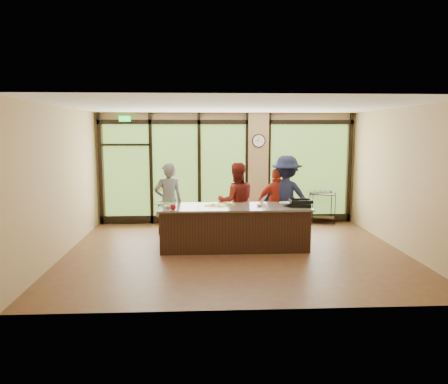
{
  "coord_description": "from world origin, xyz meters",
  "views": [
    {
      "loc": [
        -0.7,
        -8.85,
        2.5
      ],
      "look_at": [
        -0.21,
        0.4,
        1.21
      ],
      "focal_mm": 35.0,
      "sensor_mm": 36.0,
      "label": 1
    }
  ],
  "objects": [
    {
      "name": "prep_bowl_mid",
      "position": [
        0.54,
        0.27,
        0.94
      ],
      "size": [
        0.15,
        0.15,
        0.04
      ],
      "primitive_type": "imported",
      "rotation": [
        0.0,
        0.0,
        0.21
      ],
      "color": "white",
      "rests_on": "countertop"
    },
    {
      "name": "red_ramekin",
      "position": [
        -1.27,
        -0.05,
        0.97
      ],
      "size": [
        0.13,
        0.13,
        0.1
      ],
      "primitive_type": "imported",
      "rotation": [
        0.0,
        0.0,
        0.11
      ],
      "color": "#B11112",
      "rests_on": "countertop"
    },
    {
      "name": "prep_bowl_far",
      "position": [
        -0.08,
        0.5,
        0.94
      ],
      "size": [
        0.17,
        0.17,
        0.04
      ],
      "primitive_type": "imported",
      "rotation": [
        0.0,
        0.0,
        -0.2
      ],
      "color": "white",
      "rests_on": "countertop"
    },
    {
      "name": "wall_clock",
      "position": [
        0.85,
        2.87,
        2.25
      ],
      "size": [
        0.36,
        0.04,
        0.36
      ],
      "color": "black",
      "rests_on": "window_wall"
    },
    {
      "name": "right_wall",
      "position": [
        3.5,
        0.0,
        1.5
      ],
      "size": [
        0.0,
        6.0,
        6.0
      ],
      "primitive_type": "plane",
      "rotation": [
        1.57,
        0.0,
        -1.57
      ],
      "color": "tan",
      "rests_on": "floor"
    },
    {
      "name": "roasting_pan",
      "position": [
        1.41,
        0.19,
        0.96
      ],
      "size": [
        0.54,
        0.47,
        0.08
      ],
      "primitive_type": "cube",
      "rotation": [
        0.0,
        0.0,
        -0.28
      ],
      "color": "black",
      "rests_on": "countertop"
    },
    {
      "name": "cutting_board_left",
      "position": [
        -1.5,
        0.67,
        0.93
      ],
      "size": [
        0.48,
        0.42,
        0.01
      ],
      "primitive_type": "cube",
      "rotation": [
        0.0,
        0.0,
        -0.31
      ],
      "color": "green",
      "rests_on": "countertop"
    },
    {
      "name": "countertop",
      "position": [
        0.0,
        0.3,
        0.9
      ],
      "size": [
        3.2,
        1.1,
        0.04
      ],
      "primitive_type": "cube",
      "color": "#6E645B",
      "rests_on": "island_base"
    },
    {
      "name": "window_wall",
      "position": [
        0.16,
        2.95,
        1.39
      ],
      "size": [
        6.9,
        0.12,
        3.0
      ],
      "color": "tan",
      "rests_on": "floor"
    },
    {
      "name": "cook_midright",
      "position": [
        1.07,
        1.16,
        0.82
      ],
      "size": [
        0.97,
        0.42,
        1.65
      ],
      "primitive_type": "imported",
      "rotation": [
        0.0,
        0.0,
        3.16
      ],
      "color": "#B42F1B",
      "rests_on": "floor"
    },
    {
      "name": "ceiling",
      "position": [
        0.0,
        0.0,
        3.0
      ],
      "size": [
        7.0,
        7.0,
        0.0
      ],
      "primitive_type": "plane",
      "rotation": [
        3.14,
        0.0,
        0.0
      ],
      "color": "white",
      "rests_on": "back_wall"
    },
    {
      "name": "cutting_board_right",
      "position": [
        -0.16,
        0.53,
        0.93
      ],
      "size": [
        0.39,
        0.31,
        0.01
      ],
      "primitive_type": "cube",
      "rotation": [
        0.0,
        0.0,
        0.12
      ],
      "color": "yellow",
      "rests_on": "countertop"
    },
    {
      "name": "cook_right",
      "position": [
        1.29,
        1.17,
        0.97
      ],
      "size": [
        1.44,
        1.15,
        1.95
      ],
      "primitive_type": "imported",
      "rotation": [
        0.0,
        0.0,
        2.75
      ],
      "color": "#1B1F3B",
      "rests_on": "floor"
    },
    {
      "name": "flower_vase",
      "position": [
        -1.55,
        1.83,
        0.96
      ],
      "size": [
        0.31,
        0.31,
        0.27
      ],
      "primitive_type": "imported",
      "rotation": [
        0.0,
        0.0,
        0.23
      ],
      "color": "olive",
      "rests_on": "flower_stand"
    },
    {
      "name": "cutting_board_center",
      "position": [
        -0.39,
        0.4,
        0.93
      ],
      "size": [
        0.51,
        0.45,
        0.01
      ],
      "primitive_type": "cube",
      "rotation": [
        0.0,
        0.0,
        -0.4
      ],
      "color": "yellow",
      "rests_on": "countertop"
    },
    {
      "name": "left_wall",
      "position": [
        -3.5,
        0.0,
        1.5
      ],
      "size": [
        0.0,
        6.0,
        6.0
      ],
      "primitive_type": "plane",
      "rotation": [
        1.57,
        0.0,
        1.57
      ],
      "color": "tan",
      "rests_on": "floor"
    },
    {
      "name": "mixing_bowl",
      "position": [
        1.14,
        0.26,
        0.96
      ],
      "size": [
        0.41,
        0.41,
        0.08
      ],
      "primitive_type": "imported",
      "rotation": [
        0.0,
        0.0,
        0.32
      ],
      "color": "silver",
      "rests_on": "countertop"
    },
    {
      "name": "island_base",
      "position": [
        0.0,
        0.3,
        0.44
      ],
      "size": [
        3.1,
        1.0,
        0.88
      ],
      "primitive_type": "cube",
      "color": "black",
      "rests_on": "floor"
    },
    {
      "name": "cook_left",
      "position": [
        -1.45,
        1.06,
        0.9
      ],
      "size": [
        0.75,
        0.59,
        1.8
      ],
      "primitive_type": "imported",
      "rotation": [
        0.0,
        0.0,
        3.41
      ],
      "color": "slate",
      "rests_on": "floor"
    },
    {
      "name": "bar_cart",
      "position": [
        2.6,
        2.75,
        0.55
      ],
      "size": [
        0.76,
        0.6,
        0.92
      ],
      "rotation": [
        0.0,
        0.0,
        -0.37
      ],
      "color": "black",
      "rests_on": "floor"
    },
    {
      "name": "back_wall",
      "position": [
        0.0,
        3.0,
        1.5
      ],
      "size": [
        7.0,
        0.0,
        7.0
      ],
      "primitive_type": "plane",
      "rotation": [
        1.57,
        0.0,
        0.0
      ],
      "color": "tan",
      "rests_on": "floor"
    },
    {
      "name": "floor",
      "position": [
        0.0,
        0.0,
        0.0
      ],
      "size": [
        7.0,
        7.0,
        0.0
      ],
      "primitive_type": "plane",
      "color": "#502F1C",
      "rests_on": "ground"
    },
    {
      "name": "cook_midleft",
      "position": [
        0.1,
        1.01,
        0.9
      ],
      "size": [
        0.94,
        0.76,
        1.8
      ],
      "primitive_type": "imported",
      "rotation": [
        0.0,
        0.0,
        3.24
      ],
      "color": "maroon",
      "rests_on": "floor"
    },
    {
      "name": "prep_bowl_near",
      "position": [
        -1.39,
        0.15,
        0.94
      ],
      "size": [
        0.18,
        0.18,
        0.05
      ],
      "primitive_type": "imported",
      "rotation": [
        0.0,
        0.0,
        -0.16
      ],
      "color": "white",
      "rests_on": "countertop"
    },
    {
      "name": "flower_stand",
      "position": [
        -1.55,
        1.83,
        0.41
      ],
      "size": [
        0.42,
        0.42,
        0.82
      ],
      "primitive_type": "cube",
      "rotation": [
        0.0,
        0.0,
        0.03
      ],
      "color": "black",
      "rests_on": "floor"
    }
  ]
}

